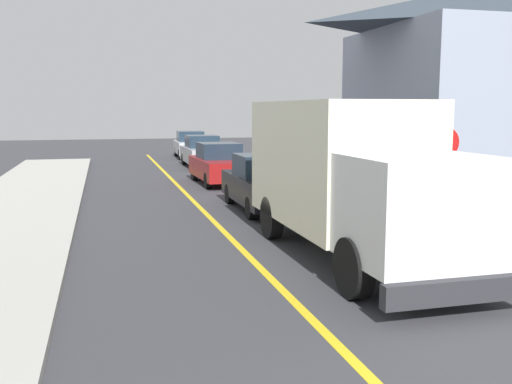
{
  "coord_description": "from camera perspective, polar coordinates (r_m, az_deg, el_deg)",
  "views": [
    {
      "loc": [
        -2.84,
        -1.58,
        3.02
      ],
      "look_at": [
        0.06,
        9.42,
        1.4
      ],
      "focal_mm": 40.64,
      "sensor_mm": 36.0,
      "label": 1
    }
  ],
  "objects": [
    {
      "name": "parked_car_furthest",
      "position": [
        37.0,
        -6.46,
        4.61
      ],
      "size": [
        1.96,
        4.46,
        1.67
      ],
      "color": "silver",
      "rests_on": "ground"
    },
    {
      "name": "centre_line_yellow",
      "position": [
        12.3,
        -0.97,
        -6.1
      ],
      "size": [
        0.16,
        56.0,
        0.01
      ],
      "primitive_type": "cube",
      "color": "gold",
      "rests_on": "ground"
    },
    {
      "name": "house_across_street",
      "position": [
        24.85,
        23.88,
        9.95
      ],
      "size": [
        12.07,
        8.16,
        7.93
      ],
      "color": "#939EB2",
      "rests_on": "ground"
    },
    {
      "name": "parked_car_near",
      "position": [
        17.58,
        0.86,
        0.82
      ],
      "size": [
        1.8,
        4.4,
        1.67
      ],
      "color": "black",
      "rests_on": "ground"
    },
    {
      "name": "stop_sign",
      "position": [
        14.41,
        18.03,
        3.07
      ],
      "size": [
        0.8,
        0.1,
        2.65
      ],
      "color": "gray",
      "rests_on": "ground"
    },
    {
      "name": "parked_car_far",
      "position": [
        30.87,
        -5.31,
        3.94
      ],
      "size": [
        1.83,
        4.41,
        1.67
      ],
      "color": "#B7B7BC",
      "rests_on": "ground"
    },
    {
      "name": "parked_car_mid",
      "position": [
        23.81,
        -3.61,
        2.72
      ],
      "size": [
        1.93,
        4.45,
        1.67
      ],
      "color": "maroon",
      "rests_on": "ground"
    },
    {
      "name": "box_truck",
      "position": [
        12.01,
        9.15,
        2.0
      ],
      "size": [
        2.46,
        7.2,
        3.2
      ],
      "color": "#F2EDCC",
      "rests_on": "ground"
    }
  ]
}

